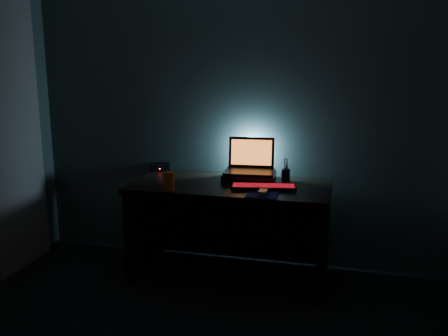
{
  "coord_description": "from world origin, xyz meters",
  "views": [
    {
      "loc": [
        0.84,
        -1.93,
        1.7
      ],
      "look_at": [
        -0.04,
        1.57,
        0.88
      ],
      "focal_mm": 40.0,
      "sensor_mm": 36.0,
      "label": 1
    }
  ],
  "objects_px": {
    "laptop": "(250,164)",
    "juice_glass": "(169,181)",
    "pen_cup": "(286,175)",
    "router": "(160,167)",
    "keyboard": "(264,187)",
    "mouse": "(263,192)"
  },
  "relations": [
    {
      "from": "pen_cup",
      "to": "router",
      "type": "height_order",
      "value": "pen_cup"
    },
    {
      "from": "keyboard",
      "to": "router",
      "type": "bearing_deg",
      "value": 148.34
    },
    {
      "from": "laptop",
      "to": "mouse",
      "type": "relative_size",
      "value": 4.14
    },
    {
      "from": "juice_glass",
      "to": "mouse",
      "type": "bearing_deg",
      "value": 3.31
    },
    {
      "from": "juice_glass",
      "to": "router",
      "type": "bearing_deg",
      "value": 116.87
    },
    {
      "from": "pen_cup",
      "to": "juice_glass",
      "type": "relative_size",
      "value": 0.69
    },
    {
      "from": "keyboard",
      "to": "juice_glass",
      "type": "xyz_separation_m",
      "value": [
        -0.65,
        -0.2,
        0.05
      ]
    },
    {
      "from": "keyboard",
      "to": "mouse",
      "type": "height_order",
      "value": "mouse"
    },
    {
      "from": "mouse",
      "to": "juice_glass",
      "type": "bearing_deg",
      "value": -174.99
    },
    {
      "from": "laptop",
      "to": "juice_glass",
      "type": "distance_m",
      "value": 0.69
    },
    {
      "from": "pen_cup",
      "to": "mouse",
      "type": "bearing_deg",
      "value": -103.49
    },
    {
      "from": "keyboard",
      "to": "pen_cup",
      "type": "relative_size",
      "value": 5.27
    },
    {
      "from": "laptop",
      "to": "mouse",
      "type": "distance_m",
      "value": 0.48
    },
    {
      "from": "keyboard",
      "to": "pen_cup",
      "type": "bearing_deg",
      "value": 55.8
    },
    {
      "from": "keyboard",
      "to": "mouse",
      "type": "relative_size",
      "value": 5.02
    },
    {
      "from": "juice_glass",
      "to": "pen_cup",
      "type": "bearing_deg",
      "value": 31.19
    },
    {
      "from": "keyboard",
      "to": "mouse",
      "type": "xyz_separation_m",
      "value": [
        0.02,
        -0.16,
        0.0
      ]
    },
    {
      "from": "keyboard",
      "to": "juice_glass",
      "type": "distance_m",
      "value": 0.69
    },
    {
      "from": "keyboard",
      "to": "router",
      "type": "distance_m",
      "value": 1.02
    },
    {
      "from": "laptop",
      "to": "juice_glass",
      "type": "relative_size",
      "value": 3.02
    },
    {
      "from": "keyboard",
      "to": "router",
      "type": "height_order",
      "value": "router"
    },
    {
      "from": "laptop",
      "to": "mouse",
      "type": "bearing_deg",
      "value": -72.66
    }
  ]
}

